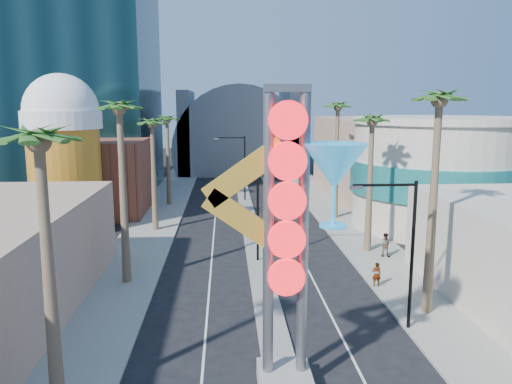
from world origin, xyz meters
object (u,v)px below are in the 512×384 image
(red_pickup, at_px, (265,228))
(pedestrian_a, at_px, (376,274))
(pedestrian_b, at_px, (385,245))
(neon_sign, at_px, (306,219))

(red_pickup, height_order, pedestrian_a, pedestrian_a)
(pedestrian_a, xyz_separation_m, pedestrian_b, (2.58, 6.31, 0.12))
(red_pickup, bearing_deg, pedestrian_b, -36.50)
(pedestrian_a, distance_m, pedestrian_b, 6.82)
(red_pickup, bearing_deg, pedestrian_a, -62.17)
(neon_sign, distance_m, red_pickup, 25.61)
(red_pickup, xyz_separation_m, pedestrian_a, (6.10, -13.67, 0.26))
(neon_sign, relative_size, pedestrian_a, 7.80)
(pedestrian_b, bearing_deg, neon_sign, 88.86)
(pedestrian_a, bearing_deg, neon_sign, 62.47)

